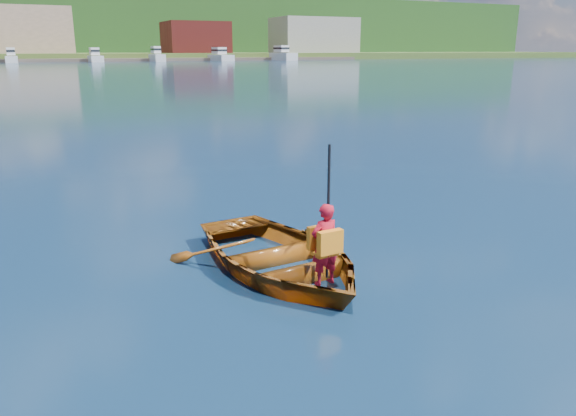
% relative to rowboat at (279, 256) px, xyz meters
% --- Properties ---
extents(ground, '(600.00, 600.00, 0.00)m').
position_rel_rowboat_xyz_m(ground, '(-0.26, 0.61, -0.21)').
color(ground, '#0F2C45').
rests_on(ground, ground).
extents(rowboat, '(2.84, 3.72, 0.72)m').
position_rel_rowboat_xyz_m(rowboat, '(0.00, 0.00, 0.00)').
color(rowboat, brown).
rests_on(rowboat, ground).
extents(child_paddler, '(0.41, 0.37, 1.77)m').
position_rel_rowboat_xyz_m(child_paddler, '(0.25, -0.88, 0.44)').
color(child_paddler, '#B21024').
rests_on(child_paddler, ground).
extents(shoreline, '(400.00, 140.00, 22.00)m').
position_rel_rowboat_xyz_m(shoreline, '(-0.26, 237.22, 10.11)').
color(shoreline, '#2E5420').
rests_on(shoreline, ground).
extents(dock, '(160.05, 8.14, 0.80)m').
position_rel_rowboat_xyz_m(dock, '(10.44, 148.61, 0.19)').
color(dock, brown).
rests_on(dock, ground).
extents(waterfront_buildings, '(202.00, 16.00, 14.00)m').
position_rel_rowboat_xyz_m(waterfront_buildings, '(-7.99, 165.61, 7.53)').
color(waterfront_buildings, maroon).
rests_on(waterfront_buildings, ground).
extents(marina_yachts, '(140.67, 12.74, 4.37)m').
position_rel_rowboat_xyz_m(marina_yachts, '(-4.07, 143.90, 1.18)').
color(marina_yachts, silver).
rests_on(marina_yachts, ground).
extents(hillside_trees, '(297.75, 77.87, 22.59)m').
position_rel_rowboat_xyz_m(hillside_trees, '(24.01, 242.40, 18.21)').
color(hillside_trees, '#382314').
rests_on(hillside_trees, ground).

